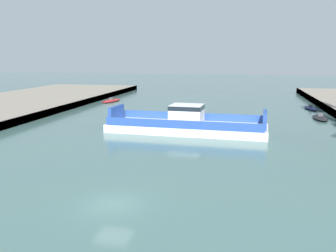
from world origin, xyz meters
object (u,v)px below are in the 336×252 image
at_px(chain_ferry, 187,124).
at_px(moored_boat_mid_right, 111,101).
at_px(moored_boat_near_right, 320,118).
at_px(moored_boat_near_left, 310,108).

xyz_separation_m(chain_ferry, moored_boat_mid_right, (-22.71, 31.42, -0.93)).
bearing_deg(moored_boat_near_right, moored_boat_near_left, 87.50).
xyz_separation_m(chain_ferry, moored_boat_near_right, (20.49, 14.77, -0.86)).
relative_size(moored_boat_near_left, moored_boat_mid_right, 0.75).
distance_m(moored_boat_near_right, moored_boat_mid_right, 46.30).
bearing_deg(chain_ferry, moored_boat_near_left, 52.17).
relative_size(chain_ferry, moored_boat_mid_right, 2.71).
xyz_separation_m(moored_boat_near_left, moored_boat_mid_right, (-43.74, 4.34, -0.04)).
relative_size(moored_boat_near_left, moored_boat_near_right, 0.96).
distance_m(chain_ferry, moored_boat_mid_right, 38.78).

